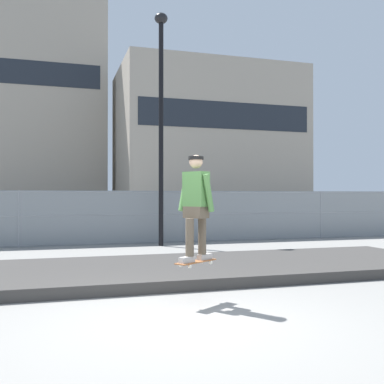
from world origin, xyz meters
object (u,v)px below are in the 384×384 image
(skater, at_px, (196,201))
(parked_car_far, at_px, (284,214))
(skateboard, at_px, (196,262))
(parked_car_mid, at_px, (140,215))
(street_lamp, at_px, (161,103))

(skater, xyz_separation_m, parked_car_far, (8.15, 12.34, -0.75))
(parked_car_far, bearing_deg, skater, -123.45)
(skateboard, relative_size, parked_car_mid, 0.17)
(skater, distance_m, street_lamp, 8.80)
(street_lamp, height_order, parked_car_mid, street_lamp)
(parked_car_mid, distance_m, parked_car_far, 6.78)
(skater, bearing_deg, parked_car_mid, 83.71)
(skater, height_order, street_lamp, street_lamp)
(skater, distance_m, parked_car_far, 14.81)
(skateboard, relative_size, parked_car_far, 0.17)
(skateboard, xyz_separation_m, parked_car_far, (8.15, 12.34, 0.19))
(street_lamp, bearing_deg, skater, -98.99)
(skater, bearing_deg, skateboard, -146.31)
(parked_car_mid, bearing_deg, street_lamp, -91.23)
(street_lamp, bearing_deg, skateboard, -98.99)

